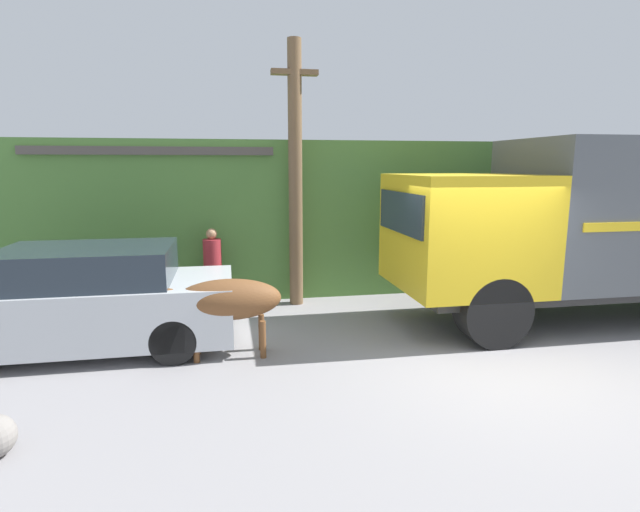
# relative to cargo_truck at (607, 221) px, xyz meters

# --- Properties ---
(ground_plane) EXTENTS (60.00, 60.00, 0.00)m
(ground_plane) POSITION_rel_cargo_truck_xyz_m (-3.00, -1.55, -1.82)
(ground_plane) COLOR gray
(hillside_embankment) EXTENTS (32.00, 6.10, 3.32)m
(hillside_embankment) POSITION_rel_cargo_truck_xyz_m (-3.00, 5.49, -0.16)
(hillside_embankment) COLOR #4C7A38
(hillside_embankment) RESTS_ON ground_plane
(building_backdrop) EXTENTS (4.71, 2.70, 3.16)m
(building_backdrop) POSITION_rel_cargo_truck_xyz_m (-8.11, 3.69, -0.22)
(building_backdrop) COLOR #B2BCAD
(building_backdrop) RESTS_ON ground_plane
(cargo_truck) EXTENTS (7.44, 2.38, 3.26)m
(cargo_truck) POSITION_rel_cargo_truck_xyz_m (0.00, 0.00, 0.00)
(cargo_truck) COLOR #2D2D2D
(cargo_truck) RESTS_ON ground_plane
(brown_cow) EXTENTS (1.89, 0.61, 1.18)m
(brown_cow) POSITION_rel_cargo_truck_xyz_m (-6.77, -0.61, -0.96)
(brown_cow) COLOR brown
(brown_cow) RESTS_ON ground_plane
(parked_suv) EXTENTS (4.49, 1.88, 1.60)m
(parked_suv) POSITION_rel_cargo_truck_xyz_m (-8.89, 0.06, -1.04)
(parked_suv) COLOR silver
(parked_suv) RESTS_ON ground_plane
(pedestrian_on_hill) EXTENTS (0.46, 0.46, 1.60)m
(pedestrian_on_hill) POSITION_rel_cargo_truck_xyz_m (-7.02, 2.02, -0.95)
(pedestrian_on_hill) COLOR #38332D
(pedestrian_on_hill) RESTS_ON ground_plane
(utility_pole) EXTENTS (0.90, 0.27, 5.17)m
(utility_pole) POSITION_rel_cargo_truck_xyz_m (-5.36, 2.06, 0.86)
(utility_pole) COLOR brown
(utility_pole) RESTS_ON ground_plane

